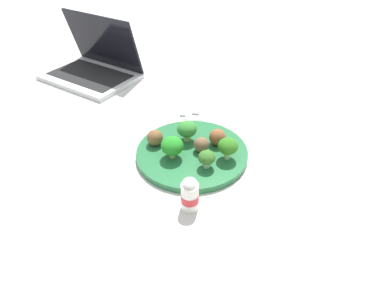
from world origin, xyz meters
TOP-DOWN VIEW (x-y plane):
  - ground_plane at (0.00, 0.00)m, footprint 4.00×4.00m
  - plate at (0.00, 0.00)m, footprint 0.28×0.28m
  - broccoli_floret_front_right at (0.03, -0.05)m, footprint 0.05×0.05m
  - broccoli_floret_far_rim at (0.06, 0.04)m, footprint 0.04×0.04m
  - broccoli_floret_mid_left at (0.03, 0.09)m, footprint 0.05×0.05m
  - broccoli_floret_near_rim at (-0.04, -0.02)m, footprint 0.05×0.05m
  - meatball_center at (-0.03, 0.06)m, footprint 0.04×0.04m
  - meatball_mid_left at (-0.00, 0.02)m, footprint 0.04×0.04m
  - meatball_near_rim at (-0.02, -0.10)m, footprint 0.04×0.04m
  - napkin at (-0.25, -0.02)m, footprint 0.17×0.12m
  - fork at (-0.24, -0.00)m, footprint 0.12×0.03m
  - knife at (-0.25, -0.04)m, footprint 0.15×0.02m
  - yogurt_bottle at (0.18, 0.01)m, footprint 0.04×0.04m
  - laptop at (-0.45, -0.38)m, footprint 0.35×0.39m

SIDE VIEW (x-z plane):
  - ground_plane at x=0.00m, z-range 0.00..0.00m
  - napkin at x=-0.25m, z-range 0.00..0.01m
  - knife at x=-0.25m, z-range 0.00..0.01m
  - fork at x=-0.24m, z-range 0.00..0.01m
  - plate at x=0.00m, z-range 0.00..0.02m
  - yogurt_bottle at x=0.18m, z-range 0.00..0.07m
  - meatball_mid_left at x=0.00m, z-range 0.02..0.05m
  - meatball_near_rim at x=-0.02m, z-range 0.02..0.06m
  - meatball_center at x=-0.03m, z-range 0.02..0.06m
  - laptop at x=-0.45m, z-range -0.07..0.14m
  - broccoli_floret_far_rim at x=0.06m, z-range 0.02..0.07m
  - broccoli_floret_near_rim at x=-0.04m, z-range 0.02..0.08m
  - broccoli_floret_front_right at x=0.03m, z-range 0.02..0.08m
  - broccoli_floret_mid_left at x=0.03m, z-range 0.02..0.08m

